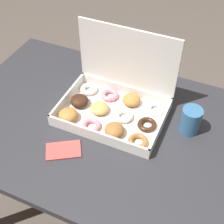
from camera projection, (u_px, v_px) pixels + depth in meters
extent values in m
plane|color=#564C44|center=(112.00, 215.00, 1.66)|extent=(8.00, 8.00, 0.00)
cube|color=#2D2D33|center=(112.00, 129.00, 1.17)|extent=(1.24, 0.77, 0.03)
cylinder|color=#2D2D33|center=(45.00, 100.00, 1.80)|extent=(0.06, 0.06, 0.68)
cube|color=silver|center=(112.00, 115.00, 1.19)|extent=(0.39, 0.28, 0.01)
cube|color=white|center=(97.00, 136.00, 1.09)|extent=(0.39, 0.01, 0.04)
cube|color=white|center=(125.00, 89.00, 1.26)|extent=(0.39, 0.01, 0.04)
cube|color=white|center=(68.00, 97.00, 1.23)|extent=(0.01, 0.28, 0.04)
cube|color=white|center=(161.00, 126.00, 1.12)|extent=(0.01, 0.28, 0.04)
cube|color=white|center=(127.00, 58.00, 1.16)|extent=(0.39, 0.01, 0.25)
ellipsoid|color=#B77A38|center=(68.00, 115.00, 1.16)|extent=(0.07, 0.07, 0.04)
torus|color=pink|center=(91.00, 126.00, 1.14)|extent=(0.07, 0.07, 0.02)
ellipsoid|color=#9E6633|center=(114.00, 130.00, 1.11)|extent=(0.07, 0.07, 0.04)
torus|color=#9E6633|center=(138.00, 141.00, 1.09)|extent=(0.07, 0.07, 0.02)
ellipsoid|color=#381E11|center=(79.00, 101.00, 1.22)|extent=(0.07, 0.07, 0.04)
ellipsoid|color=tan|center=(100.00, 108.00, 1.19)|extent=(0.07, 0.07, 0.03)
torus|color=white|center=(124.00, 116.00, 1.17)|extent=(0.07, 0.07, 0.02)
torus|color=#381E11|center=(147.00, 125.00, 1.14)|extent=(0.07, 0.07, 0.02)
torus|color=white|center=(89.00, 89.00, 1.28)|extent=(0.07, 0.07, 0.02)
torus|color=pink|center=(110.00, 95.00, 1.25)|extent=(0.07, 0.07, 0.02)
ellipsoid|color=#B77A38|center=(131.00, 100.00, 1.22)|extent=(0.07, 0.07, 0.04)
torus|color=white|center=(156.00, 109.00, 1.20)|extent=(0.07, 0.07, 0.02)
cylinder|color=teal|center=(191.00, 120.00, 1.11)|extent=(0.07, 0.07, 0.10)
cylinder|color=black|center=(193.00, 111.00, 1.08)|extent=(0.06, 0.06, 0.01)
cube|color=#CC4C47|center=(63.00, 150.00, 1.08)|extent=(0.14, 0.13, 0.01)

